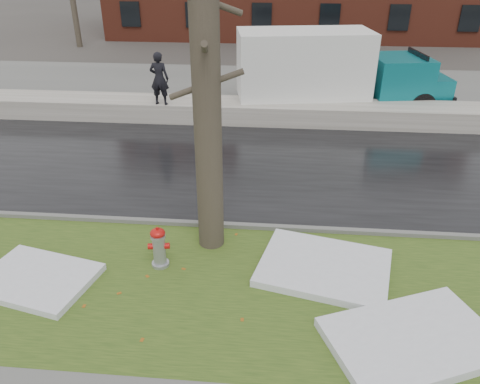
# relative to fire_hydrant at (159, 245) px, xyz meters

# --- Properties ---
(ground) EXTENTS (120.00, 120.00, 0.00)m
(ground) POSITION_rel_fire_hydrant_xyz_m (1.10, 0.61, -0.54)
(ground) COLOR #47423D
(ground) RESTS_ON ground
(verge) EXTENTS (60.00, 4.50, 0.04)m
(verge) POSITION_rel_fire_hydrant_xyz_m (1.10, -0.64, -0.52)
(verge) COLOR #2B4617
(verge) RESTS_ON ground
(road) EXTENTS (60.00, 7.00, 0.03)m
(road) POSITION_rel_fire_hydrant_xyz_m (1.10, 5.11, -0.52)
(road) COLOR black
(road) RESTS_ON ground
(parking_lot) EXTENTS (60.00, 9.00, 0.03)m
(parking_lot) POSITION_rel_fire_hydrant_xyz_m (1.10, 13.61, -0.52)
(parking_lot) COLOR slate
(parking_lot) RESTS_ON ground
(curb) EXTENTS (60.00, 0.15, 0.14)m
(curb) POSITION_rel_fire_hydrant_xyz_m (1.10, 1.61, -0.47)
(curb) COLOR slate
(curb) RESTS_ON ground
(snowbank) EXTENTS (60.00, 1.60, 0.75)m
(snowbank) POSITION_rel_fire_hydrant_xyz_m (1.10, 9.31, -0.16)
(snowbank) COLOR beige
(snowbank) RESTS_ON ground
(fire_hydrant) EXTENTS (0.46, 0.41, 0.94)m
(fire_hydrant) POSITION_rel_fire_hydrant_xyz_m (0.00, 0.00, 0.00)
(fire_hydrant) COLOR #9A9CA1
(fire_hydrant) RESTS_ON verge
(tree) EXTENTS (1.47, 1.75, 7.07)m
(tree) POSITION_rel_fire_hydrant_xyz_m (0.96, 0.93, 3.06)
(tree) COLOR brown
(tree) RESTS_ON verge
(box_truck) EXTENTS (9.68, 3.48, 3.19)m
(box_truck) POSITION_rel_fire_hydrant_xyz_m (4.19, 10.58, 1.15)
(box_truck) COLOR black
(box_truck) RESTS_ON ground
(worker) EXTENTS (0.73, 0.52, 1.91)m
(worker) POSITION_rel_fire_hydrant_xyz_m (-2.04, 8.71, 1.17)
(worker) COLOR black
(worker) RESTS_ON snowbank
(snow_patch_near) EXTENTS (3.00, 2.56, 0.16)m
(snow_patch_near) POSITION_rel_fire_hydrant_xyz_m (3.44, 0.11, -0.42)
(snow_patch_near) COLOR silver
(snow_patch_near) RESTS_ON verge
(snow_patch_far) EXTENTS (2.51, 2.06, 0.14)m
(snow_patch_far) POSITION_rel_fire_hydrant_xyz_m (-2.35, -0.78, -0.43)
(snow_patch_far) COLOR silver
(snow_patch_far) RESTS_ON verge
(snow_patch_side) EXTENTS (3.28, 2.74, 0.18)m
(snow_patch_side) POSITION_rel_fire_hydrant_xyz_m (4.79, -1.79, -0.41)
(snow_patch_side) COLOR silver
(snow_patch_side) RESTS_ON verge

